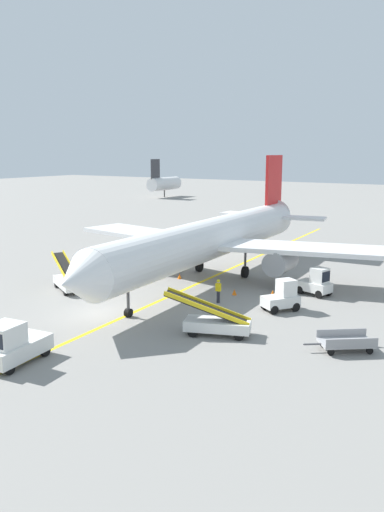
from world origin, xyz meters
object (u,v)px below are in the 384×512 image
(pushback_tug, at_px, (12,345))
(baggage_cart_loaded, at_px, (346,342))
(airliner, at_px, (214,238))
(belt_loader_aft_hold, at_px, (215,322))
(baggage_tug_near_wing, at_px, (316,283))
(ground_crew_marshaller, at_px, (218,290))
(baggage_tug_by_cargo_door, at_px, (282,297))
(safety_cone_nose_left, at_px, (273,293))
(safety_cone_nose_right, at_px, (234,292))
(safety_cone_wingtip_left, at_px, (180,276))
(belt_loader_forward_hold, at_px, (68,280))

(pushback_tug, bearing_deg, baggage_cart_loaded, 37.57)
(airliner, relative_size, baggage_cart_loaded, 10.11)
(airliner, height_order, belt_loader_aft_hold, airliner)
(baggage_tug_near_wing, bearing_deg, ground_crew_marshaller, -133.26)
(airliner, distance_m, pushback_tug, 21.13)
(pushback_tug, xyz_separation_m, baggage_cart_loaded, (13.73, 10.56, -0.53))
(baggage_tug_by_cargo_door, distance_m, baggage_cart_loaded, 7.51)
(safety_cone_nose_left, bearing_deg, safety_cone_nose_right, -153.10)
(baggage_tug_by_cargo_door, distance_m, safety_cone_wingtip_left, 11.31)
(baggage_tug_near_wing, height_order, safety_cone_wingtip_left, baggage_tug_near_wing)
(pushback_tug, xyz_separation_m, safety_cone_nose_left, (6.15, 18.48, -0.77))
(belt_loader_aft_hold, relative_size, safety_cone_wingtip_left, 11.67)
(belt_loader_aft_hold, distance_m, safety_cone_nose_right, 8.73)
(airliner, height_order, baggage_tug_near_wing, airliner)
(baggage_cart_loaded, xyz_separation_m, safety_cone_nose_right, (-10.10, 6.64, -0.25))
(pushback_tug, height_order, baggage_tug_near_wing, pushback_tug)
(baggage_cart_loaded, bearing_deg, airliner, 143.29)
(airliner, bearing_deg, safety_cone_nose_right, -44.29)
(baggage_tug_near_wing, bearing_deg, baggage_cart_loaded, -63.18)
(belt_loader_forward_hold, distance_m, belt_loader_aft_hold, 14.72)
(airliner, distance_m, belt_loader_aft_hold, 14.05)
(belt_loader_aft_hold, bearing_deg, baggage_tug_near_wing, 79.06)
(airliner, bearing_deg, safety_cone_wingtip_left, -142.84)
(airliner, distance_m, ground_crew_marshaller, 7.70)
(baggage_tug_near_wing, xyz_separation_m, baggage_tug_by_cargo_door, (-0.70, -4.82, 0.00))
(ground_crew_marshaller, distance_m, safety_cone_nose_right, 2.51)
(belt_loader_aft_hold, bearing_deg, airliner, 119.78)
(airliner, relative_size, pushback_tug, 9.31)
(baggage_tug_by_cargo_door, height_order, belt_loader_aft_hold, belt_loader_aft_hold)
(pushback_tug, bearing_deg, safety_cone_wingtip_left, 97.59)
(pushback_tug, distance_m, safety_cone_nose_left, 19.49)
(baggage_cart_loaded, height_order, safety_cone_wingtip_left, baggage_cart_loaded)
(airliner, height_order, baggage_cart_loaded, airliner)
(baggage_cart_loaded, height_order, ground_crew_marshaller, ground_crew_marshaller)
(pushback_tug, xyz_separation_m, ground_crew_marshaller, (3.59, 14.80, -0.08))
(baggage_tug_by_cargo_door, relative_size, belt_loader_aft_hold, 0.53)
(baggage_tug_near_wing, bearing_deg, safety_cone_nose_right, -148.82)
(pushback_tug, relative_size, safety_cone_wingtip_left, 8.61)
(ground_crew_marshaller, xyz_separation_m, safety_cone_nose_left, (2.56, 3.69, -0.69))
(belt_loader_forward_hold, relative_size, safety_cone_nose_right, 11.29)
(baggage_cart_loaded, bearing_deg, safety_cone_nose_left, 133.76)
(baggage_cart_loaded, xyz_separation_m, ground_crew_marshaller, (-10.14, 4.23, 0.44))
(airliner, relative_size, safety_cone_nose_right, 80.22)
(belt_loader_aft_hold, xyz_separation_m, ground_crew_marshaller, (-3.02, 5.78, 0.13))
(ground_crew_marshaller, relative_size, safety_cone_nose_left, 3.86)
(safety_cone_nose_left, bearing_deg, baggage_tug_by_cargo_door, -56.76)
(ground_crew_marshaller, bearing_deg, baggage_cart_loaded, -22.65)
(belt_loader_aft_hold, height_order, safety_cone_nose_left, belt_loader_aft_hold)
(baggage_tug_near_wing, relative_size, ground_crew_marshaller, 1.57)
(airliner, height_order, ground_crew_marshaller, airliner)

